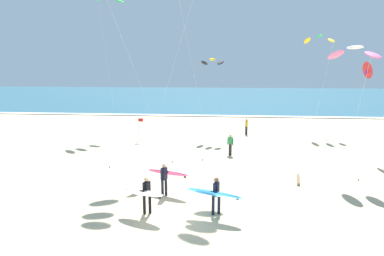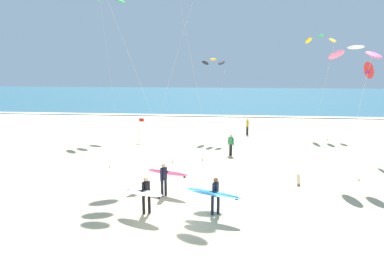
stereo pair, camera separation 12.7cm
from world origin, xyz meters
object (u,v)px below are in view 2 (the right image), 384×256
object	(u,v)px
lifeguard_flag	(140,127)
driftwood_log	(298,180)
kite_arc_golden_outer	(213,62)
bystander_yellow_top	(247,126)
kite_delta_scarlet_far	(370,70)
surfer_trailing	(166,175)
surfer_third	(214,193)
kite_arc_emerald_close	(321,39)
surfer_lead	(144,192)
bystander_green_top	(231,144)
kite_arc_ivory_low	(355,52)

from	to	relation	value
lifeguard_flag	driftwood_log	bearing A→B (deg)	-37.58
kite_arc_golden_outer	driftwood_log	world-z (taller)	kite_arc_golden_outer
bystander_yellow_top	kite_delta_scarlet_far	bearing A→B (deg)	-40.81
surfer_trailing	surfer_third	size ratio (longest dim) A/B	0.96
bystander_yellow_top	surfer_trailing	bearing A→B (deg)	-108.70
surfer_trailing	bystander_yellow_top	xyz separation A→B (m)	(5.19, 15.32, -0.23)
kite_arc_emerald_close	kite_arc_golden_outer	bearing A→B (deg)	-161.86
kite_arc_emerald_close	bystander_yellow_top	xyz separation A→B (m)	(-6.75, -1.88, -8.20)
surfer_lead	bystander_green_top	world-z (taller)	surfer_lead
kite_arc_golden_outer	lifeguard_flag	xyz separation A→B (m)	(-6.23, -2.40, -5.59)
kite_delta_scarlet_far	driftwood_log	distance (m)	10.30
kite_arc_golden_outer	bystander_green_top	xyz separation A→B (m)	(1.55, -6.14, -6.04)
kite_delta_scarlet_far	lifeguard_flag	distance (m)	18.23
surfer_trailing	driftwood_log	size ratio (longest dim) A/B	1.44
surfer_trailing	surfer_third	xyz separation A→B (m)	(2.51, -2.14, 0.00)
surfer_trailing	lifeguard_flag	distance (m)	12.31
kite_arc_ivory_low	kite_arc_emerald_close	world-z (taller)	kite_arc_emerald_close
kite_delta_scarlet_far	kite_arc_ivory_low	size ratio (longest dim) A/B	0.89
surfer_third	driftwood_log	size ratio (longest dim) A/B	1.50
bystander_yellow_top	bystander_green_top	size ratio (longest dim) A/B	1.00
surfer_lead	lifeguard_flag	size ratio (longest dim) A/B	1.02
surfer_lead	kite_arc_golden_outer	bearing A→B (deg)	81.55
kite_arc_emerald_close	lifeguard_flag	world-z (taller)	kite_arc_emerald_close
bystander_yellow_top	bystander_green_top	world-z (taller)	same
surfer_third	lifeguard_flag	distance (m)	15.28
surfer_lead	kite_arc_emerald_close	distance (m)	24.51
kite_delta_scarlet_far	kite_arc_emerald_close	distance (m)	9.12
surfer_third	kite_arc_emerald_close	world-z (taller)	kite_arc_emerald_close
kite_delta_scarlet_far	bystander_green_top	size ratio (longest dim) A/B	4.27
kite_arc_ivory_low	lifeguard_flag	size ratio (longest dim) A/B	3.62
surfer_trailing	kite_delta_scarlet_far	world-z (taller)	kite_delta_scarlet_far
lifeguard_flag	driftwood_log	distance (m)	14.57
surfer_trailing	bystander_green_top	bearing A→B (deg)	66.14
surfer_third	kite_delta_scarlet_far	world-z (taller)	kite_delta_scarlet_far
surfer_lead	kite_arc_emerald_close	xyz separation A→B (m)	(12.47, 19.54, 7.97)
kite_arc_ivory_low	driftwood_log	bearing A→B (deg)	-148.90
lifeguard_flag	driftwood_log	world-z (taller)	lifeguard_flag
bystander_yellow_top	lifeguard_flag	size ratio (longest dim) A/B	0.76
kite_arc_ivory_low	bystander_green_top	size ratio (longest dim) A/B	4.78
kite_delta_scarlet_far	kite_arc_golden_outer	world-z (taller)	kite_arc_golden_outer
kite_arc_golden_outer	driftwood_log	size ratio (longest dim) A/B	4.36
bystander_yellow_top	lifeguard_flag	bearing A→B (deg)	-158.20
surfer_trailing	lifeguard_flag	size ratio (longest dim) A/B	1.13
surfer_trailing	bystander_yellow_top	world-z (taller)	surfer_trailing
bystander_yellow_top	kite_arc_emerald_close	bearing A→B (deg)	15.56
bystander_yellow_top	kite_arc_golden_outer	bearing A→B (deg)	-156.83
kite_arc_ivory_low	bystander_green_top	xyz separation A→B (m)	(-6.91, 3.20, -6.40)
kite_arc_golden_outer	bystander_yellow_top	xyz separation A→B (m)	(3.30, 1.41, -6.04)
kite_arc_ivory_low	driftwood_log	xyz separation A→B (m)	(-3.18, -1.92, -7.13)
kite_arc_emerald_close	bystander_green_top	world-z (taller)	kite_arc_emerald_close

